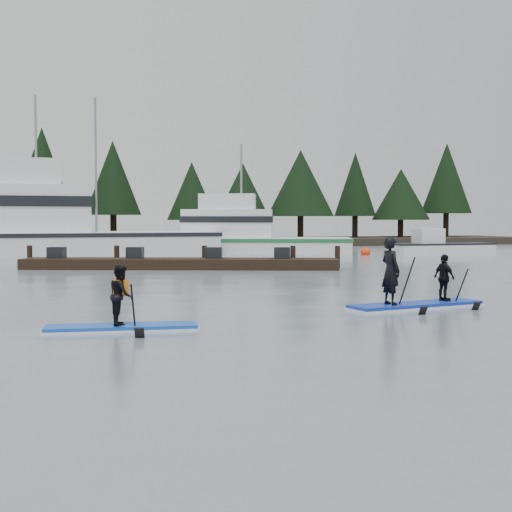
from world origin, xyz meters
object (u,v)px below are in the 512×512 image
object	(u,v)px
paddleboard_duo	(413,286)
floating_dock	(180,264)
fishing_boat_medium	(245,245)
fishing_boat_large	(44,242)
paddleboard_solo	(121,308)

from	to	relation	value
paddleboard_duo	floating_dock	bearing A→B (deg)	90.77
fishing_boat_medium	paddleboard_duo	size ratio (longest dim) A/B	3.56
floating_dock	paddleboard_duo	distance (m)	15.61
fishing_boat_large	floating_dock	xyz separation A→B (m)	(5.63, -13.41, -0.59)
fishing_boat_medium	paddleboard_duo	world-z (taller)	fishing_boat_medium
floating_dock	fishing_boat_medium	bearing A→B (deg)	81.33
fishing_boat_large	floating_dock	size ratio (longest dim) A/B	1.40
fishing_boat_medium	paddleboard_solo	world-z (taller)	fishing_boat_medium
fishing_boat_large	fishing_boat_medium	world-z (taller)	fishing_boat_large
fishing_boat_medium	paddleboard_duo	bearing A→B (deg)	-78.00
fishing_boat_medium	floating_dock	size ratio (longest dim) A/B	0.95
floating_dock	paddleboard_solo	size ratio (longest dim) A/B	4.56
paddleboard_solo	paddleboard_duo	xyz separation A→B (m)	(7.32, 1.43, 0.12)
fishing_boat_large	paddleboard_solo	xyz separation A→B (m)	(1.15, -30.18, -0.39)
fishing_boat_large	floating_dock	distance (m)	14.56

